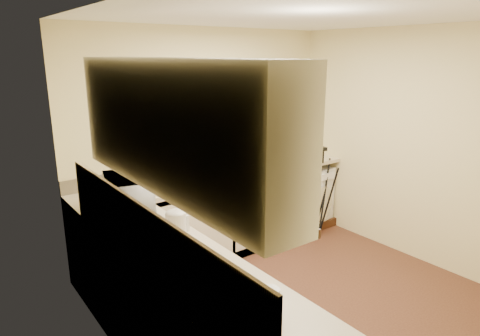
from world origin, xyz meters
name	(u,v)px	position (x,y,z in m)	size (l,w,h in m)	color
floor	(296,296)	(0.00, 0.00, 0.00)	(3.20, 3.20, 0.00)	brown
ceiling	(307,16)	(0.00, 0.00, 2.45)	(3.20, 3.20, 0.00)	white
wall_back	(206,141)	(0.00, 1.50, 1.23)	(3.20, 3.20, 0.00)	beige
wall_left	(119,209)	(-1.60, 0.00, 1.23)	(3.00, 3.00, 0.00)	beige
wall_right	(408,145)	(1.60, 0.00, 1.23)	(3.00, 3.00, 0.00)	beige
base_cabinet_back	(197,221)	(-0.33, 1.20, 0.43)	(2.55, 0.60, 0.86)	silver
base_cabinet_left	(188,324)	(-1.30, -0.30, 0.43)	(0.54, 2.40, 0.86)	silver
worktop_back	(221,176)	(0.00, 1.20, 0.88)	(3.20, 0.60, 0.04)	beige
worktop_left	(186,263)	(-1.30, -0.30, 0.88)	(0.60, 2.40, 0.04)	beige
upper_cabinet	(171,125)	(-1.44, -0.45, 1.80)	(0.28, 1.90, 0.70)	silver
splashback_left	(141,239)	(-1.59, -0.30, 1.12)	(0.02, 2.40, 0.45)	beige
splashback_back	(207,163)	(0.00, 1.49, 0.97)	(3.20, 0.02, 0.14)	beige
window_glass	(221,110)	(0.20, 1.49, 1.55)	(1.50, 0.02, 1.00)	black
window_blind	(222,77)	(0.20, 1.46, 1.92)	(1.50, 0.02, 0.25)	tan
windowsill	(224,156)	(0.20, 1.43, 1.04)	(1.60, 0.14, 0.03)	white
sink	(236,170)	(0.20, 1.20, 0.91)	(0.82, 0.46, 0.03)	tan
faucet	(227,158)	(0.20, 1.38, 1.02)	(0.03, 0.03, 0.24)	silver
washing_machine	(305,197)	(1.27, 1.17, 0.39)	(0.55, 0.53, 0.78)	white
laptop	(184,179)	(-0.50, 1.13, 0.96)	(0.33, 0.30, 0.22)	#96969D
kettle	(176,226)	(-1.19, 0.02, 1.00)	(0.15, 0.15, 0.19)	white
dish_rack	(273,161)	(0.76, 1.22, 0.93)	(0.36, 0.27, 0.05)	white
tripod	(321,192)	(1.18, 0.82, 0.56)	(0.54, 0.54, 1.11)	black
glass_jug	(270,302)	(-1.25, -1.06, 0.97)	(0.10, 0.10, 0.14)	white
steel_jar	(175,258)	(-1.39, -0.34, 0.96)	(0.08, 0.08, 0.11)	silver
microwave	(129,194)	(-1.24, 0.74, 1.05)	(0.54, 0.36, 0.30)	white
plant_b	(201,148)	(-0.12, 1.43, 1.17)	(0.13, 0.11, 0.24)	#999999
plant_c	(228,145)	(0.23, 1.41, 1.16)	(0.12, 0.12, 0.21)	#999999
plant_d	(244,143)	(0.46, 1.40, 1.15)	(0.19, 0.16, 0.21)	#999999
soap_bottle_green	(264,138)	(0.76, 1.40, 1.19)	(0.10, 0.11, 0.27)	green
soap_bottle_clear	(273,139)	(0.92, 1.41, 1.14)	(0.08, 0.09, 0.19)	#999999
cup_back	(294,156)	(1.11, 1.23, 0.94)	(0.11, 0.11, 0.09)	white
cup_left	(234,282)	(-1.26, -0.77, 0.95)	(0.10, 0.10, 0.10)	beige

